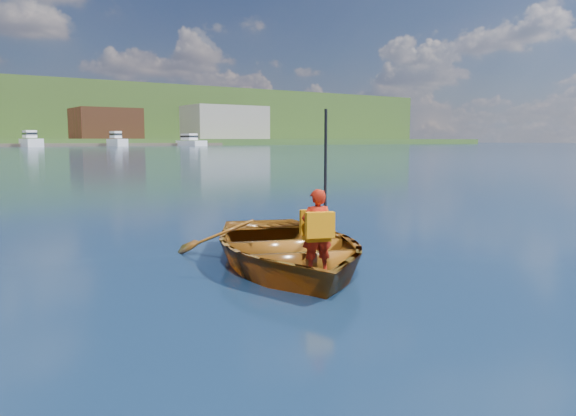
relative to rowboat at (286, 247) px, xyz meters
name	(u,v)px	position (x,y,z in m)	size (l,w,h in m)	color
ground	(375,267)	(0.93, -0.73, -0.25)	(600.00, 600.00, 0.00)	#102445
rowboat	(286,247)	(0.00, 0.00, 0.00)	(3.96, 4.62, 0.81)	brown
child_paddler	(317,229)	(-0.17, -0.90, 0.37)	(0.43, 0.43, 1.94)	#A11A0B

